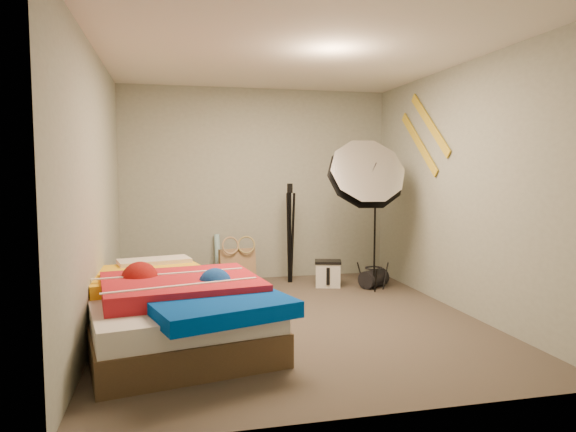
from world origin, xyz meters
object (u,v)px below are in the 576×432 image
object	(u,v)px
wrapping_roll	(218,258)
camera_tripod	(290,226)
camera_case	(328,275)
bed	(173,308)
photo_umbrella	(365,177)
tote_bag	(237,267)
duffel_bag	(374,278)

from	to	relation	value
wrapping_roll	camera_tripod	distance (m)	1.03
camera_case	bed	bearing A→B (deg)	-122.56
photo_umbrella	camera_tripod	size ratio (longest dim) A/B	1.49
camera_tripod	tote_bag	bearing A→B (deg)	177.54
camera_case	bed	size ratio (longest dim) A/B	0.13
tote_bag	camera_tripod	size ratio (longest dim) A/B	0.36
bed	camera_tripod	xyz separation A→B (m)	(1.48, 2.03, 0.44)
tote_bag	wrapping_roll	world-z (taller)	wrapping_roll
bed	tote_bag	bearing A→B (deg)	68.62
photo_umbrella	tote_bag	bearing A→B (deg)	151.05
camera_case	wrapping_roll	bearing A→B (deg)	170.70
duffel_bag	tote_bag	bearing A→B (deg)	129.04
duffel_bag	photo_umbrella	xyz separation A→B (m)	(-0.22, -0.23, 1.25)
photo_umbrella	camera_tripod	distance (m)	1.21
bed	photo_umbrella	bearing A→B (deg)	30.22
photo_umbrella	camera_tripod	world-z (taller)	photo_umbrella
duffel_bag	wrapping_roll	bearing A→B (deg)	124.90
wrapping_roll	duffel_bag	xyz separation A→B (m)	(1.84, -0.77, -0.20)
duffel_bag	camera_case	bearing A→B (deg)	130.89
duffel_bag	bed	bearing A→B (deg)	179.61
wrapping_roll	bed	distance (m)	2.35
camera_case	duffel_bag	xyz separation A→B (m)	(0.54, -0.16, -0.04)
tote_bag	camera_tripod	bearing A→B (deg)	-7.90
bed	wrapping_roll	bearing A→B (deg)	75.77
tote_bag	camera_case	distance (m)	1.14
wrapping_roll	duffel_bag	world-z (taller)	wrapping_roll
wrapping_roll	camera_case	world-z (taller)	wrapping_roll
photo_umbrella	camera_case	bearing A→B (deg)	129.34
wrapping_roll	camera_tripod	world-z (taller)	camera_tripod
duffel_bag	photo_umbrella	distance (m)	1.29
duffel_bag	bed	size ratio (longest dim) A/B	0.16
bed	camera_tripod	distance (m)	2.55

